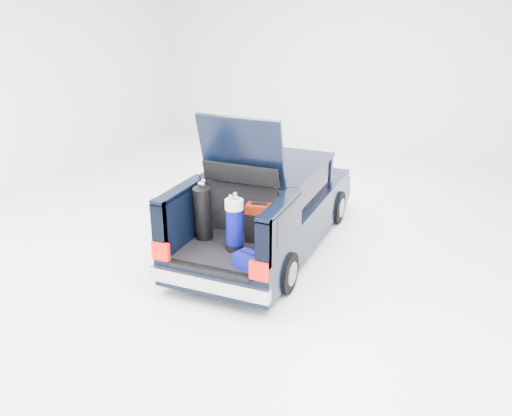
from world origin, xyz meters
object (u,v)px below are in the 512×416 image
at_px(black_golf_bag, 203,213).
at_px(blue_golf_bag, 234,224).
at_px(red_suitcase, 259,223).
at_px(blue_duffel, 250,261).
at_px(car, 270,207).

bearing_deg(black_golf_bag, blue_golf_bag, -25.34).
distance_m(red_suitcase, blue_duffel, 0.86).
xyz_separation_m(red_suitcase, blue_golf_bag, (-0.21, -0.40, 0.10)).
relative_size(red_suitcase, blue_duffel, 1.32).
xyz_separation_m(car, red_suitcase, (0.29, -1.19, 0.22)).
relative_size(car, blue_golf_bag, 5.32).
bearing_deg(blue_duffel, car, 122.50).
distance_m(car, black_golf_bag, 1.56).
xyz_separation_m(red_suitcase, blue_duffel, (0.21, -0.81, -0.19)).
distance_m(blue_golf_bag, blue_duffel, 0.66).
height_order(red_suitcase, blue_golf_bag, blue_golf_bag).
xyz_separation_m(red_suitcase, black_golf_bag, (-0.79, -0.25, 0.13)).
bearing_deg(car, blue_golf_bag, -87.05).
distance_m(red_suitcase, blue_golf_bag, 0.46).
height_order(red_suitcase, black_golf_bag, black_golf_bag).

